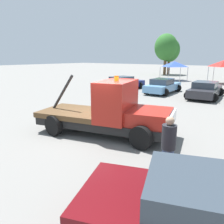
{
  "coord_description": "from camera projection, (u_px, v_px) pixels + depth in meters",
  "views": [
    {
      "loc": [
        5.82,
        -6.95,
        3.28
      ],
      "look_at": [
        0.5,
        0.0,
        1.05
      ],
      "focal_mm": 35.0,
      "sensor_mm": 36.0,
      "label": 1
    }
  ],
  "objects": [
    {
      "name": "person_near_truck",
      "position": [
        169.0,
        143.0,
        5.88
      ],
      "size": [
        0.39,
        0.39,
        1.76
      ],
      "rotation": [
        0.0,
        0.0,
        2.66
      ],
      "color": "#475B84",
      "rests_on": "ground"
    },
    {
      "name": "canopy_tent_blue",
      "position": [
        175.0,
        64.0,
        30.38
      ],
      "size": [
        2.95,
        2.95,
        2.63
      ],
      "color": "#9E9EA3",
      "rests_on": "ground"
    },
    {
      "name": "tow_truck",
      "position": [
        111.0,
        113.0,
        9.21
      ],
      "size": [
        6.11,
        3.44,
        2.53
      ],
      "rotation": [
        0.0,
        0.0,
        0.26
      ],
      "color": "black",
      "rests_on": "ground"
    },
    {
      "name": "foreground_car",
      "position": [
        223.0,
        218.0,
        3.66
      ],
      "size": [
        5.51,
        3.62,
        1.34
      ],
      "rotation": [
        0.0,
        0.0,
        0.36
      ],
      "color": "#5B0A0F",
      "rests_on": "ground"
    },
    {
      "name": "tree_left",
      "position": [
        170.0,
        50.0,
        40.26
      ],
      "size": [
        3.71,
        3.71,
        6.63
      ],
      "color": "brown",
      "rests_on": "ground"
    },
    {
      "name": "ground_plane",
      "position": [
        103.0,
        133.0,
        9.58
      ],
      "size": [
        160.0,
        160.0,
        0.0
      ],
      "primitive_type": "plane",
      "color": "gray"
    },
    {
      "name": "parked_car_navy",
      "position": [
        123.0,
        83.0,
        22.14
      ],
      "size": [
        2.87,
        5.08,
        1.34
      ],
      "rotation": [
        0.0,
        0.0,
        1.43
      ],
      "color": "navy",
      "rests_on": "ground"
    },
    {
      "name": "traffic_cone",
      "position": [
        113.0,
        106.0,
        13.67
      ],
      "size": [
        0.4,
        0.4,
        0.55
      ],
      "color": "black",
      "rests_on": "ground"
    },
    {
      "name": "canopy_tent_red",
      "position": [
        224.0,
        63.0,
        26.76
      ],
      "size": [
        2.88,
        2.88,
        2.87
      ],
      "color": "#9E9EA3",
      "rests_on": "ground"
    },
    {
      "name": "parked_car_charcoal",
      "position": [
        205.0,
        90.0,
        17.72
      ],
      "size": [
        2.74,
        5.0,
        1.34
      ],
      "rotation": [
        0.0,
        0.0,
        1.65
      ],
      "color": "#2D2D33",
      "rests_on": "ground"
    },
    {
      "name": "parked_car_skyblue",
      "position": [
        163.0,
        86.0,
        20.06
      ],
      "size": [
        2.5,
        4.72,
        1.34
      ],
      "rotation": [
        0.0,
        0.0,
        1.6
      ],
      "color": "#669ED1",
      "rests_on": "ground"
    },
    {
      "name": "tree_center",
      "position": [
        166.0,
        47.0,
        39.36
      ],
      "size": [
        4.08,
        4.08,
        7.28
      ],
      "color": "brown",
      "rests_on": "ground"
    }
  ]
}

